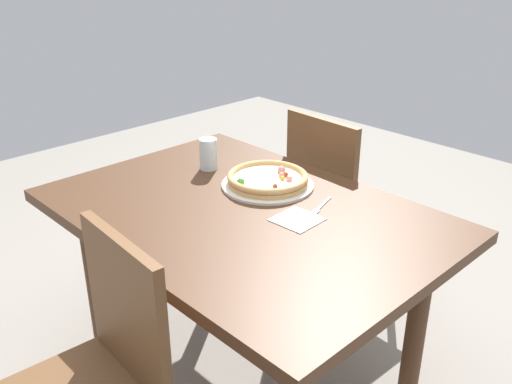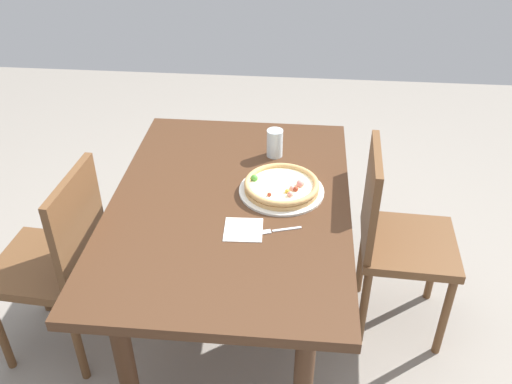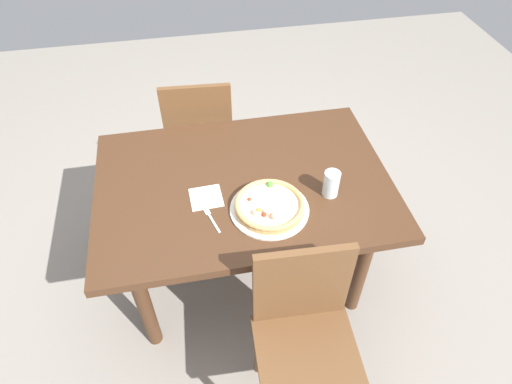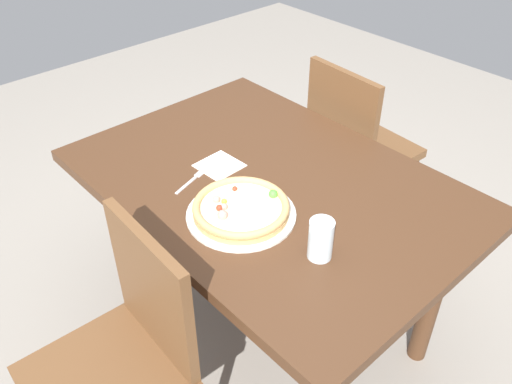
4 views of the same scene
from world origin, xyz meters
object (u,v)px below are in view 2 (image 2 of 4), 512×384
object	(u,v)px
dining_table	(231,220)
drinking_glass	(275,143)
pizza	(282,186)
fork	(276,231)
plate	(281,191)
chair_near	(395,236)
chair_far	(58,259)
napkin	(243,230)

from	to	relation	value
dining_table	drinking_glass	xyz separation A→B (m)	(0.37, -0.15, 0.16)
pizza	fork	bearing A→B (deg)	178.26
plate	drinking_glass	distance (m)	0.29
dining_table	fork	size ratio (longest dim) A/B	8.33
fork	drinking_glass	xyz separation A→B (m)	(0.54, 0.04, 0.06)
pizza	drinking_glass	world-z (taller)	drinking_glass
chair_near	pizza	bearing A→B (deg)	-82.09
chair_near	dining_table	bearing A→B (deg)	-77.01
plate	pizza	xyz separation A→B (m)	(-0.00, -0.00, 0.03)
plate	chair_far	bearing A→B (deg)	104.75
chair_far	pizza	xyz separation A→B (m)	(0.23, -0.88, 0.26)
fork	napkin	xyz separation A→B (m)	(-0.00, 0.12, -0.00)
pizza	chair_far	bearing A→B (deg)	104.72
chair_near	napkin	size ratio (longest dim) A/B	6.40
fork	drinking_glass	distance (m)	0.55
dining_table	napkin	bearing A→B (deg)	-157.93
dining_table	napkin	world-z (taller)	napkin
chair_far	napkin	world-z (taller)	chair_far
chair_far	napkin	distance (m)	0.79
fork	napkin	bearing A→B (deg)	-14.69
pizza	fork	world-z (taller)	pizza
chair_near	fork	xyz separation A→B (m)	(-0.30, 0.49, 0.23)
pizza	napkin	xyz separation A→B (m)	(-0.26, 0.13, -0.03)
dining_table	chair_near	size ratio (longest dim) A/B	1.51
chair_far	napkin	xyz separation A→B (m)	(-0.03, -0.76, 0.23)
plate	pizza	world-z (taller)	pizza
dining_table	chair_near	world-z (taller)	chair_near
chair_near	plate	bearing A→B (deg)	-82.14
fork	drinking_glass	world-z (taller)	drinking_glass
dining_table	pizza	world-z (taller)	pizza
chair_far	fork	distance (m)	0.91
chair_near	fork	distance (m)	0.62
dining_table	drinking_glass	world-z (taller)	drinking_glass
plate	drinking_glass	bearing A→B (deg)	9.26
plate	drinking_glass	xyz separation A→B (m)	(0.29, 0.05, 0.06)
pizza	napkin	bearing A→B (deg)	154.30
chair_far	plate	xyz separation A→B (m)	(0.23, -0.88, 0.23)
dining_table	pizza	distance (m)	0.25
chair_far	fork	xyz separation A→B (m)	(-0.02, -0.88, 0.23)
napkin	chair_far	bearing A→B (deg)	87.84
dining_table	fork	world-z (taller)	fork
chair_near	chair_far	size ratio (longest dim) A/B	1.00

